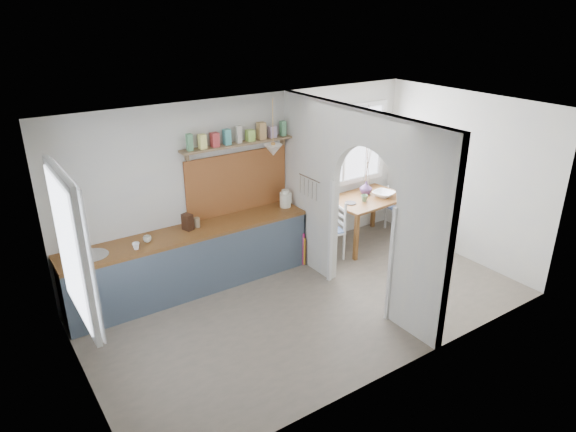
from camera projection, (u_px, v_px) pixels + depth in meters
floor at (311, 305)px, 6.96m from camera, size 5.80×3.20×0.01m
ceiling at (315, 114)px, 5.96m from camera, size 5.80×3.20×0.01m
walls at (313, 217)px, 6.46m from camera, size 5.81×3.21×2.60m
partition at (353, 194)px, 6.81m from camera, size 0.12×3.20×2.60m
kitchen_window at (69, 248)px, 4.84m from camera, size 0.10×1.16×1.50m
nook_window at (344, 146)px, 8.47m from camera, size 1.76×0.10×1.30m
counter at (191, 259)px, 7.22m from camera, size 3.50×0.60×0.90m
sink at (92, 256)px, 6.36m from camera, size 0.40×0.40×0.02m
backsplash at (238, 182)px, 7.54m from camera, size 1.65×0.03×0.90m
shelf at (239, 140)px, 7.22m from camera, size 1.75×0.20×0.21m
pendant_lamp at (273, 150)px, 7.19m from camera, size 0.26×0.26×0.16m
utensil_rail at (310, 178)px, 7.40m from camera, size 0.02×0.50×0.02m
dining_table at (366, 220)px, 8.64m from camera, size 1.35×0.95×0.81m
chair_left at (327, 229)px, 8.10m from camera, size 0.52×0.52×0.97m
chair_right at (400, 208)px, 9.16m from camera, size 0.39×0.39×0.81m
kettle at (285, 198)px, 7.82m from camera, size 0.24×0.20×0.27m
mug_a at (136, 246)px, 6.50m from camera, size 0.11×0.11×0.09m
mug_b at (147, 239)px, 6.69m from camera, size 0.13×0.13×0.08m
knife_block at (188, 222)px, 7.03m from camera, size 0.14×0.17×0.23m
jar at (197, 222)px, 7.13m from camera, size 0.11×0.11×0.14m
towel_magenta at (303, 249)px, 7.91m from camera, size 0.02×0.03×0.53m
towel_orange at (304, 252)px, 7.90m from camera, size 0.02×0.03×0.45m
bowl at (384, 194)px, 8.52m from camera, size 0.42×0.42×0.08m
table_cup at (364, 198)px, 8.31m from camera, size 0.12×0.12×0.11m
plate at (350, 203)px, 8.24m from camera, size 0.19×0.19×0.02m
vase at (366, 188)px, 8.61m from camera, size 0.23×0.23×0.22m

